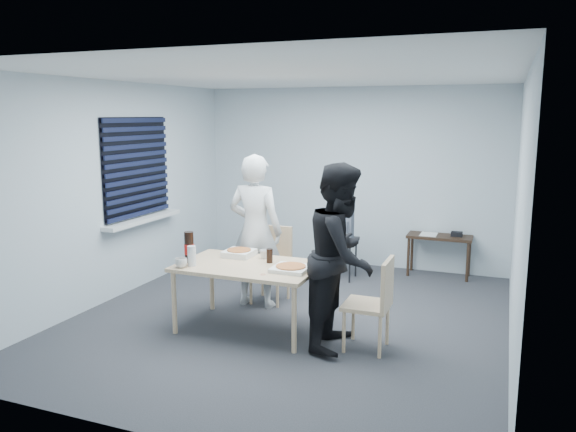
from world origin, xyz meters
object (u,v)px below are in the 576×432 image
at_px(side_table, 439,241).
at_px(chair_far, 272,258).
at_px(dining_table, 248,270).
at_px(soda_bottle, 189,248).
at_px(mug_a, 181,263).
at_px(chair_right, 376,298).
at_px(person_black, 342,256).
at_px(stool, 342,246).
at_px(mug_b, 264,254).
at_px(person_white, 255,231).
at_px(backpack, 342,224).

bearing_deg(side_table, chair_far, -134.81).
relative_size(dining_table, soda_bottle, 4.41).
bearing_deg(mug_a, side_table, 54.59).
distance_m(chair_right, side_table, 2.78).
relative_size(dining_table, chair_far, 1.60).
xyz_separation_m(chair_right, person_black, (-0.34, 0.00, 0.37)).
height_order(stool, mug_b, mug_b).
bearing_deg(person_white, side_table, -132.59).
xyz_separation_m(person_white, side_table, (1.85, 2.01, -0.39)).
bearing_deg(person_black, dining_table, 87.36).
xyz_separation_m(chair_right, person_white, (-1.58, 0.76, 0.37)).
height_order(person_black, soda_bottle, person_black).
distance_m(person_white, soda_bottle, 0.92).
distance_m(dining_table, chair_right, 1.35).
bearing_deg(backpack, dining_table, -101.97).
bearing_deg(chair_far, person_white, -112.13).
relative_size(chair_far, backpack, 2.14).
distance_m(chair_far, person_black, 1.57).
bearing_deg(side_table, soda_bottle, -127.78).
distance_m(chair_far, stool, 1.27).
distance_m(person_white, mug_b, 0.54).
xyz_separation_m(side_table, mug_b, (-1.55, -2.44, 0.24)).
distance_m(dining_table, person_white, 0.79).
xyz_separation_m(chair_far, backpack, (0.53, 1.14, 0.25)).
xyz_separation_m(person_black, soda_bottle, (-1.61, -0.09, -0.04)).
xyz_separation_m(chair_far, person_black, (1.14, -1.01, 0.37)).
height_order(side_table, mug_a, mug_a).
bearing_deg(chair_far, side_table, 45.19).
distance_m(stool, mug_a, 2.67).
height_order(person_black, stool, person_black).
xyz_separation_m(person_white, mug_b, (0.30, -0.42, -0.15)).
xyz_separation_m(person_black, side_table, (0.61, 2.77, -0.39)).
bearing_deg(soda_bottle, dining_table, 12.65).
distance_m(backpack, mug_b, 1.85).
bearing_deg(person_white, mug_a, 72.51).
bearing_deg(person_black, person_white, 58.72).
distance_m(person_white, stool, 1.61).
relative_size(side_table, mug_a, 7.01).
xyz_separation_m(chair_far, side_table, (1.75, 1.76, -0.02)).
height_order(chair_right, mug_a, chair_right).
relative_size(dining_table, chair_right, 1.60).
xyz_separation_m(person_white, person_black, (1.24, -0.76, 0.00)).
bearing_deg(stool, person_white, -114.07).
bearing_deg(chair_right, chair_far, 145.61).
height_order(dining_table, mug_a, mug_a).
relative_size(dining_table, side_table, 1.65).
bearing_deg(side_table, backpack, -153.26).
bearing_deg(person_black, soda_bottle, 93.23).
bearing_deg(chair_far, chair_right, -34.39).
height_order(person_white, side_table, person_white).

